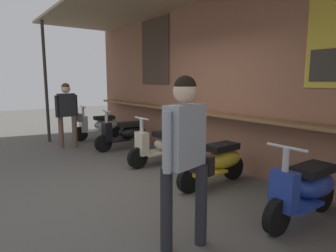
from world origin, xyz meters
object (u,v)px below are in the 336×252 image
at_px(scooter_cream, 163,144).
at_px(shopper_browsing, 186,146).
at_px(scooter_black, 126,133).
at_px(scooter_blue, 307,188).
at_px(shopper_with_handbag, 67,109).
at_px(scooter_yellow, 216,161).
at_px(scooter_silver, 101,125).

xyz_separation_m(scooter_cream, shopper_browsing, (2.56, -1.53, 0.65)).
bearing_deg(scooter_black, scooter_blue, 93.90).
bearing_deg(scooter_blue, shopper_with_handbag, -79.15).
distance_m(scooter_cream, shopper_browsing, 3.05).
distance_m(shopper_with_handbag, shopper_browsing, 5.09).
bearing_deg(scooter_cream, scooter_blue, 89.54).
bearing_deg(scooter_black, scooter_yellow, 93.90).
bearing_deg(scooter_yellow, scooter_blue, 88.86).
xyz_separation_m(scooter_cream, scooter_blue, (2.97, 0.00, 0.00)).
height_order(scooter_cream, shopper_with_handbag, shopper_with_handbag).
height_order(scooter_yellow, scooter_blue, same).
distance_m(scooter_yellow, shopper_with_handbag, 4.18).
bearing_deg(scooter_yellow, shopper_with_handbag, -76.08).
distance_m(scooter_yellow, scooter_blue, 1.47).
bearing_deg(scooter_silver, shopper_with_handbag, 30.80).
bearing_deg(scooter_silver, scooter_black, 93.37).
relative_size(scooter_silver, shopper_browsing, 0.83).
bearing_deg(scooter_blue, scooter_yellow, -90.28).
height_order(scooter_blue, shopper_with_handbag, shopper_with_handbag).
bearing_deg(shopper_browsing, scooter_cream, -43.08).
height_order(scooter_silver, shopper_with_handbag, shopper_with_handbag).
height_order(scooter_cream, scooter_blue, same).
height_order(scooter_silver, scooter_yellow, same).
xyz_separation_m(scooter_cream, scooter_yellow, (1.49, -0.00, 0.00)).
height_order(scooter_black, scooter_blue, same).
bearing_deg(scooter_cream, scooter_yellow, 89.54).
xyz_separation_m(shopper_with_handbag, shopper_browsing, (5.07, -0.45, 0.08)).
bearing_deg(scooter_blue, scooter_black, -90.28).
distance_m(scooter_blue, shopper_browsing, 1.71).
relative_size(scooter_cream, shopper_with_handbag, 0.88).
height_order(scooter_black, scooter_cream, same).
distance_m(scooter_cream, shopper_with_handbag, 2.79).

